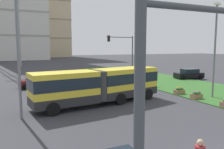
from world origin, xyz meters
TOP-DOWN VIEW (x-y plane):
  - articulated_bus at (-2.01, 12.55)m, footprint 12.02×4.51m
  - car_black_sedan at (16.45, 21.41)m, footprint 4.63×2.57m
  - car_maroon_sedan at (-6.04, 23.18)m, footprint 4.45×2.13m
  - flower_planter_3 at (7.01, 10.33)m, footprint 1.10×0.56m
  - flower_planter_4 at (7.01, 12.73)m, footprint 1.10×0.56m
  - traffic_light_near_left at (-5.96, -3.00)m, footprint 4.53×0.28m
  - traffic_light_far_right at (5.37, 22.00)m, footprint 3.97×0.28m
  - streetlight_left at (-8.50, 10.94)m, footprint 0.70×0.28m
  - streetlight_median at (8.91, 10.16)m, footprint 0.70×0.28m
  - apartment_tower_centre at (9.04, 114.42)m, footprint 21.84×17.71m

SIDE VIEW (x-z plane):
  - flower_planter_3 at x=7.01m, z-range 0.06..0.80m
  - flower_planter_4 at x=7.01m, z-range 0.06..0.80m
  - car_black_sedan at x=16.45m, z-range -0.04..1.54m
  - car_maroon_sedan at x=-6.04m, z-range -0.04..1.54m
  - articulated_bus at x=-2.01m, z-range 0.15..3.15m
  - traffic_light_near_left at x=-5.96m, z-range 1.14..6.87m
  - traffic_light_far_right at x=5.37m, z-range 1.18..7.64m
  - streetlight_left at x=-8.50m, z-range 0.44..9.32m
  - streetlight_median at x=8.91m, z-range 0.44..9.50m
  - apartment_tower_centre at x=9.04m, z-range 0.02..53.52m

